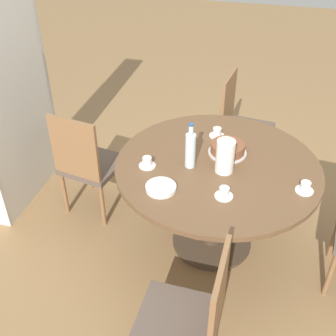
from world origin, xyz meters
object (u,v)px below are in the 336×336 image
Objects in this scene: chair_d at (190,319)px; bookshelf at (4,92)px; water_bottle at (190,149)px; cup_b at (147,163)px; cup_c at (305,188)px; chair_c at (87,163)px; cup_a at (224,193)px; cake_main at (228,149)px; coffee_pot at (225,155)px; chair_b at (241,124)px; cup_d at (217,133)px.

bookshelf is (1.27, 1.74, 0.47)m from chair_d.
cup_b is at bearing 105.19° from water_bottle.
bookshelf is 2.29m from cup_c.
cup_c is (-0.01, -1.01, 0.00)m from cup_b.
chair_c is at bearing 65.32° from cup_b.
cup_a is (-0.45, -1.11, 0.28)m from chair_c.
bookshelf is 1.75m from cake_main.
chair_d reaches higher than cup_c.
coffee_pot is at bearing -81.32° from cup_b.
bookshelf is at bearing 78.68° from water_bottle.
cup_c is (-1.18, -0.50, 0.28)m from chair_b.
cup_c is at bearing -179.26° from chair_c.
cup_a is (-0.26, -0.04, -0.09)m from coffee_pot.
cup_d is at bearing -38.08° from cup_b.
chair_c is 0.83m from bookshelf.
water_bottle is (-0.00, 0.23, 0.01)m from coffee_pot.
water_bottle is at bearing -165.70° from chair_d.
chair_c is at bearing 67.90° from cup_a.
cake_main is 2.36× the size of cup_a.
chair_c is at bearing -135.74° from chair_d.
cup_b is at bearing 120.19° from cake_main.
cup_c is (-0.39, -2.25, -0.19)m from bookshelf.
cake_main is at bearing -152.80° from cup_d.
cake_main is 0.59m from cup_c.
chair_d is 1.05m from cup_b.
water_bottle reaches higher than cup_a.
cup_b is 1.01m from cup_c.
cup_b is (0.19, 0.54, 0.00)m from cup_a.
chair_c is 8.20× the size of cup_c.
bookshelf is 7.45× the size of coffee_pot.
water_bottle is at bearing 83.36° from cup_c.
chair_d is (-2.05, 0.02, 0.00)m from chair_b.
chair_b is at bearing 22.88° from cup_c.
cake_main reaches higher than cup_c.
bookshelf reaches higher than cup_c.
cup_a and cup_b have the same top height.
chair_c reaches higher than cup_b.
cup_c is (0.18, -0.47, 0.00)m from cup_a.
cup_a is at bearing -171.70° from coffee_pot.
chair_b is 8.20× the size of cup_a.
chair_b and chair_c have the same top height.
cup_d is (0.11, -1.63, -0.19)m from bookshelf.
bookshelf is at bearing 80.19° from cup_c.
coffee_pot is 0.51m from cup_b.
cup_b is (-0.26, -0.57, 0.28)m from chair_c.
cup_d is (0.50, 0.62, 0.00)m from cup_c.
chair_c is 2.87× the size of water_bottle.
bookshelf reaches higher than chair_c.
cup_b is (-0.08, 0.50, -0.09)m from coffee_pot.
cup_d is at bearing 15.20° from coffee_pot.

